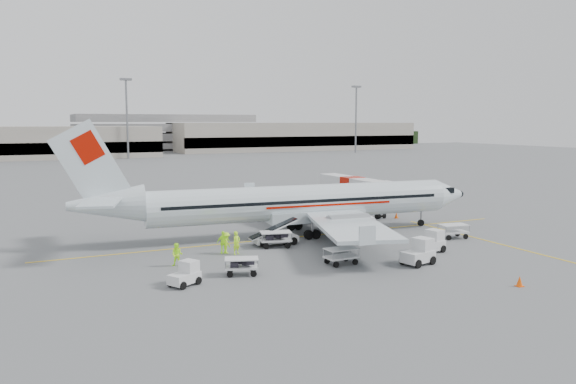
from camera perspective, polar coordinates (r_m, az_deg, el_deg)
name	(u,v)px	position (r m, az deg, el deg)	size (l,w,h in m)	color
ground	(298,237)	(50.04, 0.98, -4.58)	(360.00, 360.00, 0.00)	#56595B
stripe_lead	(298,237)	(50.04, 0.98, -4.57)	(44.00, 0.20, 0.01)	yellow
stripe_cross	(483,240)	(51.65, 19.20, -4.60)	(0.20, 20.00, 0.01)	yellow
terminal_east	(294,136)	(210.09, 0.62, 5.68)	(90.00, 26.00, 10.00)	gray
parking_garage	(164,131)	(209.25, -12.44, 6.06)	(62.00, 24.00, 14.00)	slate
treeline	(88,142)	(220.14, -19.67, 4.81)	(300.00, 3.00, 6.00)	black
mast_center	(127,119)	(164.14, -16.03, 7.11)	(3.20, 1.20, 22.00)	slate
mast_east	(356,120)	(191.23, 6.92, 7.29)	(3.20, 1.20, 22.00)	slate
aircraft	(303,179)	(50.33, 1.56, 1.34)	(36.84, 28.88, 10.16)	silver
jet_bridge	(352,194)	(64.40, 6.55, -0.22)	(2.83, 15.08, 3.96)	silver
belt_loader	(275,229)	(46.74, -1.28, -3.76)	(4.89, 1.83, 2.65)	silver
tug_fore	(430,241)	(45.37, 14.27, -4.89)	(2.26, 1.29, 1.75)	silver
tug_mid	(418,252)	(41.34, 13.06, -5.93)	(2.41, 1.38, 1.87)	silver
tug_aft	(184,274)	(35.84, -10.50, -8.17)	(1.95, 1.12, 1.51)	silver
cart_loaded_a	(276,239)	(45.87, -1.26, -4.83)	(2.49, 1.47, 1.30)	silver
cart_loaded_b	(242,266)	(37.80, -4.73, -7.55)	(2.23, 1.32, 1.16)	silver
cart_empty_a	(341,256)	(40.55, 5.43, -6.51)	(2.31, 1.37, 1.21)	silver
cart_empty_b	(453,231)	(51.38, 16.45, -3.85)	(2.41, 1.42, 1.26)	silver
cone_nose	(396,215)	(60.72, 10.95, -2.32)	(0.40, 0.40, 0.65)	#FF5307
cone_port	(258,203)	(68.98, -3.06, -1.13)	(0.34, 0.34, 0.55)	#FF5307
cone_stbd	(520,281)	(38.02, 22.47, -8.35)	(0.42, 0.42, 0.69)	#FF5307
crew_a	(236,243)	(43.52, -5.26, -5.16)	(0.66, 0.43, 1.81)	#A5E81D
crew_b	(177,255)	(40.60, -11.20, -6.27)	(0.81, 0.63, 1.66)	#A5E81D
crew_c	(226,243)	(43.99, -6.28, -5.15)	(1.07, 0.61, 1.65)	#A5E81D
crew_d	(223,242)	(43.93, -6.58, -5.10)	(1.03, 0.43, 1.76)	#A5E81D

